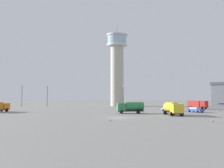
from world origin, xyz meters
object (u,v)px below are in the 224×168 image
object	(u,v)px
light_post_east	(47,94)
light_post_north	(123,94)
control_tower	(117,65)
traffic_cone_near_left	(110,119)
truck_fuel_tanker_green	(131,107)
car_silver	(169,109)
car_blue	(196,110)
truck_box_red	(198,104)
truck_fuel_tanker_yellow	(173,108)
light_post_west	(22,93)
traffic_cone_mid_apron	(212,120)

from	to	relation	value
light_post_east	light_post_north	distance (m)	31.45
control_tower	traffic_cone_near_left	distance (m)	69.59
control_tower	truck_fuel_tanker_green	size ratio (longest dim) A/B	5.05
car_silver	car_blue	distance (m)	7.75
truck_fuel_tanker_green	light_post_north	world-z (taller)	light_post_north
truck_box_red	traffic_cone_near_left	size ratio (longest dim) A/B	10.91
car_silver	car_blue	size ratio (longest dim) A/B	0.94
truck_fuel_tanker_yellow	car_silver	size ratio (longest dim) A/B	1.66
light_post_east	light_post_west	bearing A→B (deg)	-174.16
control_tower	light_post_west	size ratio (longest dim) A/B	3.94
truck_fuel_tanker_yellow	truck_fuel_tanker_green	xyz separation A→B (m)	(-9.31, 6.25, -0.05)
traffic_cone_near_left	truck_box_red	bearing A→B (deg)	57.57
car_silver	light_post_west	world-z (taller)	light_post_west
light_post_east	traffic_cone_mid_apron	distance (m)	74.88
truck_box_red	truck_fuel_tanker_yellow	world-z (taller)	truck_fuel_tanker_yellow
truck_fuel_tanker_green	traffic_cone_mid_apron	distance (m)	24.87
truck_fuel_tanker_yellow	car_silver	distance (m)	15.99
truck_fuel_tanker_yellow	traffic_cone_mid_apron	distance (m)	15.34
truck_fuel_tanker_green	car_blue	xyz separation A→B (m)	(17.44, 5.08, -0.88)
truck_fuel_tanker_yellow	traffic_cone_near_left	xyz separation A→B (m)	(-13.64, -13.81, -1.39)
truck_box_red	car_silver	world-z (taller)	truck_box_red
truck_box_red	light_post_east	xyz separation A→B (m)	(-54.61, 15.85, 3.62)
control_tower	light_post_north	bearing A→B (deg)	-82.08
car_blue	light_post_north	xyz separation A→B (m)	(-19.07, 24.35, 4.09)
car_blue	light_post_north	world-z (taller)	light_post_north
truck_fuel_tanker_green	light_post_west	xyz separation A→B (m)	(-41.51, 37.68, 3.61)
control_tower	truck_fuel_tanker_green	bearing A→B (deg)	-85.02
truck_fuel_tanker_green	car_silver	xyz separation A→B (m)	(11.15, 9.61, -0.88)
control_tower	light_post_west	bearing A→B (deg)	-165.46
car_blue	traffic_cone_mid_apron	world-z (taller)	car_blue
traffic_cone_near_left	truck_fuel_tanker_green	bearing A→B (deg)	77.83
light_post_west	traffic_cone_mid_apron	world-z (taller)	light_post_west
traffic_cone_mid_apron	truck_box_red	bearing A→B (deg)	77.57
car_silver	light_post_north	size ratio (longest dim) A/B	0.54
truck_fuel_tanker_green	traffic_cone_near_left	size ratio (longest dim) A/B	12.22
light_post_west	car_silver	bearing A→B (deg)	-28.06
control_tower	light_post_east	size ratio (longest dim) A/B	3.97
light_post_east	traffic_cone_mid_apron	xyz separation A→B (m)	(44.94, -59.68, -4.92)
truck_fuel_tanker_yellow	car_silver	xyz separation A→B (m)	(1.84, 15.86, -0.93)
truck_fuel_tanker_yellow	truck_fuel_tanker_green	world-z (taller)	truck_fuel_tanker_yellow
car_blue	light_post_north	bearing A→B (deg)	-175.10
light_post_east	traffic_cone_near_left	distance (m)	64.99
traffic_cone_mid_apron	car_blue	bearing A→B (deg)	80.89
truck_fuel_tanker_green	truck_box_red	bearing A→B (deg)	-145.82
control_tower	traffic_cone_mid_apron	distance (m)	72.62
car_blue	car_silver	bearing A→B (deg)	-158.91
car_silver	traffic_cone_mid_apron	xyz separation A→B (m)	(2.11, -30.61, -0.46)
light_post_north	light_post_west	bearing A→B (deg)	168.32
truck_fuel_tanker_green	car_silver	world-z (taller)	truck_fuel_tanker_green
control_tower	light_post_north	size ratio (longest dim) A/B	4.31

